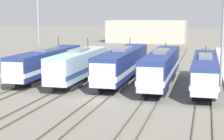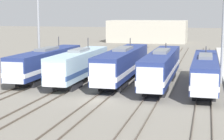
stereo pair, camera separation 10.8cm
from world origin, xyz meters
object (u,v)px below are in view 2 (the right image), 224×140
Objects in this scene: locomotive_center_right at (161,68)px; locomotive_center_left at (78,66)px; locomotive_far_right at (205,71)px; locomotive_far_left at (46,63)px; catenary_tower_right at (223,31)px; locomotive_center at (122,64)px; catenary_tower_left at (38,29)px.

locomotive_center_left is at bearing -176.14° from locomotive_center_right.
locomotive_center_left is at bearing -179.75° from locomotive_far_right.
locomotive_far_left is 5.39m from locomotive_center_left.
locomotive_center_right is 1.54× the size of catenary_tower_right.
locomotive_far_left is 10.20m from locomotive_center.
locomotive_center is 10.44m from locomotive_far_right.
locomotive_center is at bearing -172.96° from catenary_tower_right.
locomotive_far_right is (10.18, -2.34, -0.19)m from locomotive_center.
locomotive_far_right is 6.20m from catenary_tower_right.
locomotive_far_left is at bearing -176.44° from locomotive_center.
locomotive_center is 12.92m from catenary_tower_left.
locomotive_far_left is 0.98× the size of locomotive_far_right.
catenary_tower_left is 24.19m from catenary_tower_right.
locomotive_center is at bearing 167.05° from locomotive_far_right.
locomotive_center_right reaches higher than locomotive_far_right.
catenary_tower_left is 1.00× the size of catenary_tower_right.
locomotive_center_right is 5.13m from locomotive_far_right.
locomotive_center_right is 18.00m from catenary_tower_left.
catenary_tower_right is at bearing 5.45° from locomotive_far_left.
locomotive_far_left is at bearing -174.55° from catenary_tower_right.
locomotive_center is 12.92m from catenary_tower_right.
catenary_tower_left reaches higher than locomotive_far_right.
catenary_tower_left reaches higher than locomotive_center_right.
locomotive_center_right is (10.18, 0.69, 0.04)m from locomotive_center_left.
locomotive_center_left is 15.26m from locomotive_far_right.
locomotive_far_left is 0.96× the size of locomotive_center_right.
locomotive_center_left is at bearing -154.67° from locomotive_center.
locomotive_far_left is at bearing 175.20° from locomotive_far_right.
catenary_tower_left is at bearing 132.05° from locomotive_far_left.
locomotive_center_left is 0.83× the size of locomotive_center.
locomotive_far_left is 1.13× the size of locomotive_center_left.
catenary_tower_left reaches higher than locomotive_center_left.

